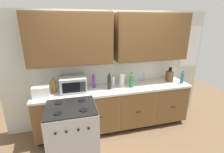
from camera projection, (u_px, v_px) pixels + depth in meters
name	position (u px, v px, depth m)	size (l,w,h in m)	color
ground_plane	(119.00, 135.00, 3.31)	(8.00, 8.00, 0.00)	brown
wall_unit	(113.00, 50.00, 3.25)	(4.28, 0.40, 2.37)	silver
counter_run	(115.00, 107.00, 3.43)	(3.11, 0.64, 0.91)	black
stove_range	(73.00, 133.00, 2.64)	(0.76, 0.68, 0.95)	#B7B7BC
microwave	(73.00, 84.00, 3.10)	(0.48, 0.37, 0.28)	#B7B7BC
toaster	(41.00, 92.00, 2.87)	(0.28, 0.18, 0.19)	white
knife_block	(169.00, 76.00, 3.65)	(0.11, 0.14, 0.31)	brown
sink_faucet	(144.00, 77.00, 3.63)	(0.02, 0.02, 0.20)	#B2B5BA
paper_towel_roll	(122.00, 79.00, 3.39)	(0.12, 0.12, 0.26)	white
bottle_clear	(113.00, 81.00, 3.35)	(0.06, 0.06, 0.23)	silver
bottle_violet	(94.00, 81.00, 3.26)	(0.06, 0.06, 0.30)	#663384
bottle_teal	(182.00, 77.00, 3.50)	(0.07, 0.07, 0.27)	#1E707A
bottle_amber	(54.00, 86.00, 3.04)	(0.07, 0.07, 0.28)	#9E6619
bottle_dark	(109.00, 81.00, 3.18)	(0.07, 0.07, 0.33)	black
bottle_green	(132.00, 80.00, 3.29)	(0.08, 0.08, 0.30)	#237A38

